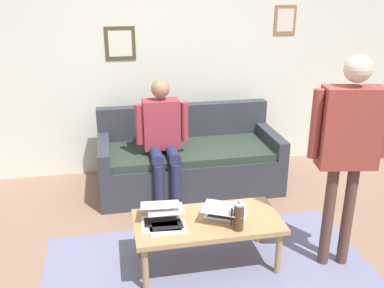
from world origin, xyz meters
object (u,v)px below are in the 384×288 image
object	(u,v)px
laptop_right	(161,217)
french_press	(239,216)
laptop_center	(167,221)
laptop_left	(225,212)
person_seated	(163,134)
couch	(189,161)
coffee_table	(207,225)
person_standing	(349,138)

from	to	relation	value
laptop_right	french_press	world-z (taller)	french_press
french_press	laptop_center	bearing A→B (deg)	-16.62
laptop_left	person_seated	distance (m)	1.30
laptop_right	person_seated	size ratio (longest dim) A/B	0.27
laptop_center	french_press	world-z (taller)	french_press
couch	laptop_center	size ratio (longest dim) A/B	6.66
coffee_table	laptop_left	size ratio (longest dim) A/B	2.63
person_seated	laptop_left	bearing A→B (deg)	105.38
person_standing	french_press	bearing A→B (deg)	0.19
coffee_table	person_seated	distance (m)	1.30
coffee_table	laptop_left	xyz separation A→B (m)	(-0.15, -0.01, 0.09)
laptop_center	person_seated	size ratio (longest dim) A/B	0.23
couch	laptop_center	xyz separation A→B (m)	(0.46, 1.49, 0.15)
laptop_center	person_seated	distance (m)	1.29
couch	french_press	world-z (taller)	couch
laptop_left	laptop_center	xyz separation A→B (m)	(0.48, 0.03, -0.00)
couch	laptop_right	distance (m)	1.52
coffee_table	french_press	distance (m)	0.31
laptop_center	person_standing	world-z (taller)	person_standing
couch	laptop_center	distance (m)	1.56
laptop_right	person_seated	bearing A→B (deg)	-98.55
person_standing	person_seated	xyz separation A→B (m)	(1.22, -1.41, -0.38)
coffee_table	laptop_right	distance (m)	0.38
couch	laptop_left	size ratio (longest dim) A/B	4.42
laptop_left	laptop_center	bearing A→B (deg)	4.15
laptop_center	french_press	size ratio (longest dim) A/B	1.16
laptop_center	laptop_right	distance (m)	0.07
laptop_left	person_standing	distance (m)	1.11
couch	person_seated	bearing A→B (deg)	35.39
couch	french_press	size ratio (longest dim) A/B	7.73
laptop_center	person_seated	bearing A→B (deg)	-96.29
french_press	person_seated	distance (m)	1.48
couch	french_press	distance (m)	1.66
person_standing	laptop_left	bearing A→B (deg)	-12.07
french_press	person_standing	xyz separation A→B (m)	(-0.83, -0.00, 0.57)
coffee_table	french_press	xyz separation A→B (m)	(-0.20, 0.18, 0.16)
laptop_center	coffee_table	bearing A→B (deg)	-175.35
person_standing	person_seated	distance (m)	1.90
couch	french_press	bearing A→B (deg)	92.39
coffee_table	laptop_center	distance (m)	0.34
laptop_right	person_seated	world-z (taller)	person_seated
laptop_right	person_standing	distance (m)	1.55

